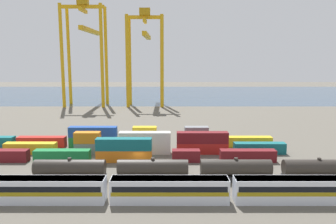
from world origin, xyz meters
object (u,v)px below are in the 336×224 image
Objects in this scene: passenger_train at (170,189)px; shipping_container_13 at (260,148)px; gantry_crane_west at (87,41)px; freight_tank_row at (236,170)px; shipping_container_11 at (203,148)px; shipping_container_18 at (145,142)px; shipping_container_1 at (63,156)px; gantry_crane_central at (146,47)px; shipping_container_5 at (248,156)px; shipping_container_20 at (197,142)px.

shipping_container_13 is (21.44, 27.21, -0.84)m from passenger_train.
freight_tank_row is at bearing -63.42° from gantry_crane_west.
freight_tank_row reaches higher than shipping_container_13.
shipping_container_11 is 1.00× the size of shipping_container_13.
shipping_container_18 is at bearing -67.20° from gantry_crane_west.
shipping_container_1 is 96.25m from gantry_crane_west.
shipping_container_11 is at bearing -77.47° from gantry_crane_central.
gantry_crane_central is at bearing 107.24° from shipping_container_5.
shipping_container_13 is (4.23, 6.22, 0.00)m from shipping_container_5.
freight_tank_row is 117.79m from gantry_crane_west.
gantry_crane_west is (-15.59, 90.49, 28.83)m from shipping_container_1.
gantry_crane_central is (-4.66, 77.98, 26.27)m from shipping_container_18.
passenger_train is at bearing -129.35° from shipping_container_5.
gantry_crane_west is at bearing 121.85° from shipping_container_5.
shipping_container_18 is 1.00× the size of shipping_container_20.
gantry_crane_west reaches higher than passenger_train.
shipping_container_5 is at bearing -27.98° from shipping_container_18.
shipping_container_11 is 15.36m from shipping_container_18.
shipping_container_18 and shipping_container_20 have the same top height.
shipping_container_18 is 13.16m from shipping_container_20.
gantry_crane_central is (-28.07, 90.41, 26.27)m from shipping_container_5.
shipping_container_20 is at bearing 22.25° from shipping_container_1.
freight_tank_row is at bearing -18.36° from shipping_container_1.
gantry_crane_west is at bearing 119.07° from shipping_container_11.
shipping_container_5 is (5.02, 11.81, -0.77)m from freight_tank_row.
shipping_container_1 and shipping_container_5 have the same top height.
shipping_container_5 and shipping_container_18 have the same top height.
shipping_container_13 and shipping_container_18 have the same top height.
passenger_train reaches higher than shipping_container_5.
shipping_container_18 is at bearing 167.32° from shipping_container_13.
shipping_container_18 is (17.22, 12.43, 0.00)m from shipping_container_1.
gantry_crane_central reaches higher than shipping_container_13.
shipping_container_20 is (-14.47, 6.22, 0.00)m from shipping_container_13.
shipping_container_1 is 1.00× the size of shipping_container_13.
passenger_train is 1.15× the size of gantry_crane_west.
shipping_container_1 is 1.00× the size of shipping_container_5.
gantry_crane_central is (12.56, 90.41, 26.27)m from shipping_container_1.
shipping_container_20 is at bearing 0.00° from shipping_container_18.
gantry_crane_central reaches higher than shipping_container_1.
freight_tank_row is 12.23× the size of shipping_container_20.
shipping_container_5 is at bearing 50.65° from passenger_train.
freight_tank_row is 6.11× the size of shipping_container_5.
shipping_container_13 is 93.93m from gantry_crane_central.
shipping_container_11 and shipping_container_13 have the same top height.
passenger_train is at bearing -128.24° from shipping_container_13.
shipping_container_20 is (-5.22, 24.25, -0.77)m from freight_tank_row.
shipping_container_5 is 98.25m from gantry_crane_central.
gantry_crane_west is (-56.21, 90.49, 28.83)m from shipping_container_5.
shipping_container_5 is at bearing -72.76° from gantry_crane_central.
passenger_train is at bearing -41.89° from shipping_container_1.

